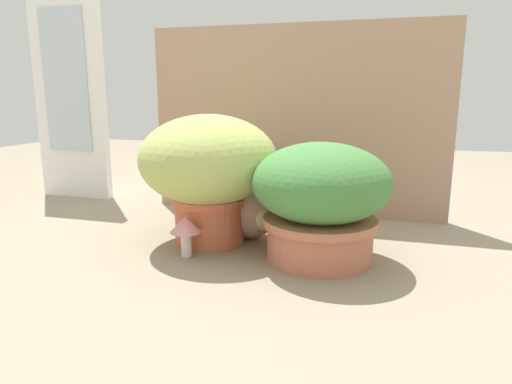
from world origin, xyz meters
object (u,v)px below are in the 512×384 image
(leafy_planter, at_px, (321,198))
(cat, at_px, (249,204))
(grass_planter, at_px, (208,168))
(mushroom_ornament_pink, at_px, (186,227))

(leafy_planter, height_order, cat, leafy_planter)
(grass_planter, distance_m, mushroom_ornament_pink, 0.22)
(mushroom_ornament_pink, bearing_deg, leafy_planter, 12.40)
(leafy_planter, bearing_deg, grass_planter, 170.61)
(grass_planter, bearing_deg, mushroom_ornament_pink, -96.52)
(cat, bearing_deg, leafy_planter, -27.74)
(grass_planter, xyz_separation_m, mushroom_ornament_pink, (-0.02, -0.15, -0.16))
(grass_planter, xyz_separation_m, leafy_planter, (0.38, -0.06, -0.06))
(cat, relative_size, mushroom_ornament_pink, 2.67)
(leafy_planter, distance_m, mushroom_ornament_pink, 0.42)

